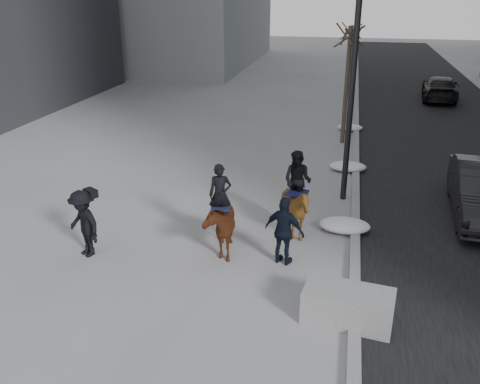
# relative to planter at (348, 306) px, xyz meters

# --- Properties ---
(ground) EXTENTS (120.00, 120.00, 0.00)m
(ground) POSITION_rel_planter_xyz_m (-2.85, 1.60, -0.36)
(ground) COLOR gray
(ground) RESTS_ON ground
(road) EXTENTS (8.00, 90.00, 0.01)m
(road) POSITION_rel_planter_xyz_m (4.15, 11.60, -0.35)
(road) COLOR black
(road) RESTS_ON ground
(curb) EXTENTS (0.25, 90.00, 0.12)m
(curb) POSITION_rel_planter_xyz_m (0.15, 11.60, -0.30)
(curb) COLOR gray
(curb) RESTS_ON ground
(planter) EXTENTS (1.90, 1.13, 0.72)m
(planter) POSITION_rel_planter_xyz_m (0.00, 0.00, 0.00)
(planter) COLOR #969699
(planter) RESTS_ON ground
(car_far) EXTENTS (2.41, 4.97, 1.39)m
(car_far) POSITION_rel_planter_xyz_m (4.95, 23.20, 0.34)
(car_far) COLOR black
(car_far) RESTS_ON ground
(tree_near) EXTENTS (1.20, 1.20, 5.41)m
(tree_near) POSITION_rel_planter_xyz_m (-0.45, 12.94, 2.35)
(tree_near) COLOR #3C2A23
(tree_near) RESTS_ON ground
(tree_far) EXTENTS (1.20, 1.20, 4.69)m
(tree_far) POSITION_rel_planter_xyz_m (-0.45, 22.75, 1.99)
(tree_far) COLOR #3C2A23
(tree_far) RESTS_ON ground
(mounted_left) EXTENTS (1.22, 1.93, 2.31)m
(mounted_left) POSITION_rel_planter_xyz_m (-3.29, 2.36, 0.50)
(mounted_left) COLOR #502410
(mounted_left) RESTS_ON ground
(mounted_right) EXTENTS (1.63, 1.74, 2.39)m
(mounted_right) POSITION_rel_planter_xyz_m (-1.47, 3.59, 0.60)
(mounted_right) COLOR #4F290F
(mounted_right) RESTS_ON ground
(feeder) EXTENTS (1.11, 1.01, 1.75)m
(feeder) POSITION_rel_planter_xyz_m (-1.59, 2.06, 0.52)
(feeder) COLOR black
(feeder) RESTS_ON ground
(camera_crew) EXTENTS (1.31, 1.14, 1.75)m
(camera_crew) POSITION_rel_planter_xyz_m (-6.55, 1.42, 0.53)
(camera_crew) COLOR black
(camera_crew) RESTS_ON ground
(lamppost) EXTENTS (0.25, 1.26, 9.09)m
(lamppost) POSITION_rel_planter_xyz_m (-0.25, 6.62, 4.64)
(lamppost) COLOR black
(lamppost) RESTS_ON ground
(snow_piles) EXTENTS (1.42, 15.05, 0.36)m
(snow_piles) POSITION_rel_planter_xyz_m (-0.15, 6.74, -0.19)
(snow_piles) COLOR silver
(snow_piles) RESTS_ON ground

